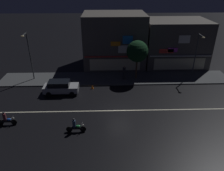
{
  "coord_description": "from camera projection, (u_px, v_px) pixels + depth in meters",
  "views": [
    {
      "loc": [
        -1.37,
        -19.87,
        13.27
      ],
      "look_at": [
        -0.67,
        3.23,
        1.48
      ],
      "focal_mm": 34.52,
      "sensor_mm": 36.0,
      "label": 1
    }
  ],
  "objects": [
    {
      "name": "motorcycle_lead",
      "position": [
        75.0,
        126.0,
        20.28
      ],
      "size": [
        1.9,
        0.6,
        1.52
      ],
      "rotation": [
        0.0,
        0.0,
        3.03
      ],
      "color": "black",
      "rests_on": "ground"
    },
    {
      "name": "ground_plane",
      "position": [
        119.0,
        111.0,
        23.76
      ],
      "size": [
        140.0,
        140.0,
        0.0
      ],
      "primitive_type": "plane",
      "color": "black"
    },
    {
      "name": "storefront_center_block",
      "position": [
        175.0,
        43.0,
        34.86
      ],
      "size": [
        9.73,
        7.21,
        7.22
      ],
      "color": "#56514C",
      "rests_on": "ground"
    },
    {
      "name": "parked_car_near_kerb",
      "position": [
        61.0,
        87.0,
        26.94
      ],
      "size": [
        4.3,
        1.98,
        1.67
      ],
      "color": "#9EA0A5",
      "rests_on": "ground"
    },
    {
      "name": "pedestrian_on_sidewalk",
      "position": [
        124.0,
        73.0,
        30.31
      ],
      "size": [
        0.41,
        0.41,
        1.98
      ],
      "rotation": [
        0.0,
        0.0,
        2.98
      ],
      "color": "#232328",
      "rests_on": "sidewalk_far"
    },
    {
      "name": "storefront_left_block",
      "position": [
        114.0,
        40.0,
        34.37
      ],
      "size": [
        9.52,
        7.21,
        8.26
      ],
      "color": "#56514C",
      "rests_on": "ground"
    },
    {
      "name": "sidewalk_far",
      "position": [
        116.0,
        78.0,
        31.11
      ],
      "size": [
        32.71,
        4.39,
        0.14
      ],
      "primitive_type": "cube",
      "color": "#424447",
      "rests_on": "ground"
    },
    {
      "name": "street_tree",
      "position": [
        137.0,
        51.0,
        29.19
      ],
      "size": [
        2.96,
        2.96,
        5.48
      ],
      "color": "#473323",
      "rests_on": "sidewalk_far"
    },
    {
      "name": "traffic_cone",
      "position": [
        92.0,
        87.0,
        28.28
      ],
      "size": [
        0.36,
        0.36,
        0.55
      ],
      "primitive_type": "cone",
      "color": "orange",
      "rests_on": "ground"
    },
    {
      "name": "streetlamp_mid",
      "position": [
        197.0,
        52.0,
        29.87
      ],
      "size": [
        0.44,
        1.64,
        6.2
      ],
      "color": "#47494C",
      "rests_on": "sidewalk_far"
    },
    {
      "name": "motorcycle_following",
      "position": [
        6.0,
        119.0,
        21.25
      ],
      "size": [
        1.9,
        0.6,
        1.52
      ],
      "rotation": [
        0.0,
        0.0,
        3.17
      ],
      "color": "black",
      "rests_on": "ground"
    },
    {
      "name": "lane_divider_stripe",
      "position": [
        119.0,
        111.0,
        23.76
      ],
      "size": [
        31.08,
        0.16,
        0.01
      ],
      "primitive_type": "cube",
      "color": "beige",
      "rests_on": "ground"
    },
    {
      "name": "streetlamp_west",
      "position": [
        29.0,
        53.0,
        28.86
      ],
      "size": [
        0.44,
        1.64,
        6.63
      ],
      "color": "#47494C",
      "rests_on": "sidewalk_far"
    }
  ]
}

